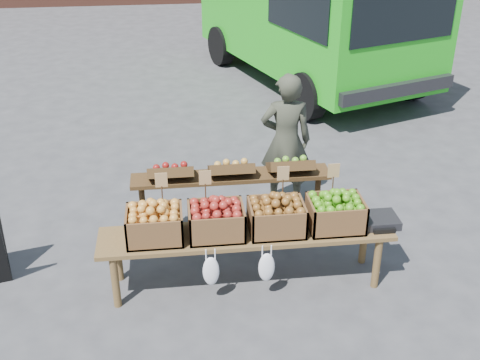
{
  "coord_description": "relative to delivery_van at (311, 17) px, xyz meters",
  "views": [
    {
      "loc": [
        -0.42,
        -4.62,
        3.56
      ],
      "look_at": [
        0.19,
        0.48,
        0.85
      ],
      "focal_mm": 45.0,
      "sensor_mm": 36.0,
      "label": 1
    }
  ],
  "objects": [
    {
      "name": "crate_red_apples",
      "position": [
        -1.63,
        -5.89,
        -0.45
      ],
      "size": [
        0.5,
        0.4,
        0.28
      ],
      "primitive_type": null,
      "color": "brown",
      "rests_on": "display_bench"
    },
    {
      "name": "crate_green_apples",
      "position": [
        -1.08,
        -5.89,
        -0.45
      ],
      "size": [
        0.5,
        0.4,
        0.28
      ],
      "primitive_type": null,
      "color": "#348010",
      "rests_on": "display_bench"
    },
    {
      "name": "delivery_van",
      "position": [
        0.0,
        0.0,
        0.0
      ],
      "size": [
        3.94,
        5.65,
        2.31
      ],
      "primitive_type": null,
      "rotation": [
        0.0,
        0.0,
        0.34
      ],
      "color": "#1CAC18",
      "rests_on": "ground"
    },
    {
      "name": "display_bench",
      "position": [
        -1.9,
        -5.89,
        -0.87
      ],
      "size": [
        2.7,
        0.56,
        0.57
      ],
      "primitive_type": null,
      "color": "brown",
      "rests_on": "ground"
    },
    {
      "name": "weighing_scale",
      "position": [
        -0.65,
        -5.89,
        -0.55
      ],
      "size": [
        0.34,
        0.3,
        0.08
      ],
      "primitive_type": "cube",
      "color": "black",
      "rests_on": "display_bench"
    },
    {
      "name": "crate_golden_apples",
      "position": [
        -2.73,
        -5.89,
        -0.45
      ],
      "size": [
        0.5,
        0.4,
        0.28
      ],
      "primitive_type": null,
      "color": "gold",
      "rests_on": "display_bench"
    },
    {
      "name": "vendor",
      "position": [
        -1.26,
        -4.4,
        -0.37
      ],
      "size": [
        0.61,
        0.43,
        1.58
      ],
      "primitive_type": "imported",
      "rotation": [
        0.0,
        0.0,
        3.05
      ],
      "color": "#34372A",
      "rests_on": "ground"
    },
    {
      "name": "ground",
      "position": [
        -2.09,
        -5.87,
        -1.16
      ],
      "size": [
        80.0,
        80.0,
        0.0
      ],
      "primitive_type": "plane",
      "color": "#414144"
    },
    {
      "name": "back_table",
      "position": [
        -1.97,
        -5.17,
        -0.64
      ],
      "size": [
        2.1,
        0.44,
        1.04
      ],
      "primitive_type": null,
      "color": "#3F2A14",
      "rests_on": "ground"
    },
    {
      "name": "crate_russet_pears",
      "position": [
        -2.18,
        -5.89,
        -0.45
      ],
      "size": [
        0.5,
        0.4,
        0.28
      ],
      "primitive_type": null,
      "color": "maroon",
      "rests_on": "display_bench"
    }
  ]
}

